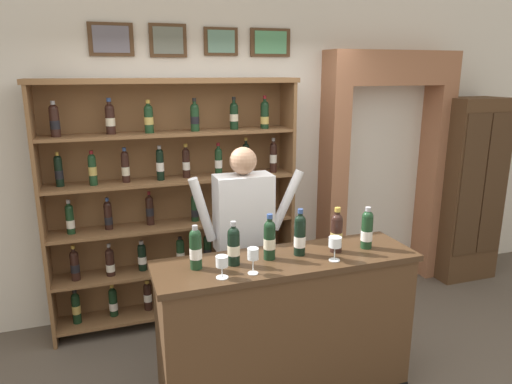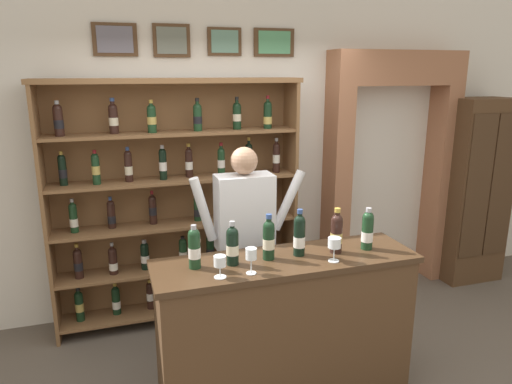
# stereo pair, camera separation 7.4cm
# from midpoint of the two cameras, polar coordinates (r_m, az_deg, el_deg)

# --- Properties ---
(back_wall) EXTENTS (12.00, 0.19, 3.22)m
(back_wall) POSITION_cam_midpoint_polar(r_m,az_deg,el_deg) (4.44, -4.30, 6.57)
(back_wall) COLOR silver
(back_wall) RESTS_ON ground
(wine_shelf) EXTENTS (2.18, 0.35, 2.17)m
(wine_shelf) POSITION_cam_midpoint_polar(r_m,az_deg,el_deg) (4.16, -9.19, -0.84)
(wine_shelf) COLOR brown
(wine_shelf) RESTS_ON ground
(archway_doorway) EXTENTS (1.40, 0.45, 2.42)m
(archway_doorway) POSITION_cam_midpoint_polar(r_m,az_deg,el_deg) (5.06, 15.99, 4.26)
(archway_doorway) COLOR #9E6647
(archway_doorway) RESTS_ON ground
(side_cabinet) EXTENTS (0.65, 0.46, 1.96)m
(side_cabinet) POSITION_cam_midpoint_polar(r_m,az_deg,el_deg) (5.53, 25.29, 0.14)
(side_cabinet) COLOR #4C331E
(side_cabinet) RESTS_ON ground
(tasting_counter) EXTENTS (1.74, 0.51, 1.05)m
(tasting_counter) POSITION_cam_midpoint_polar(r_m,az_deg,el_deg) (3.31, 4.25, -16.45)
(tasting_counter) COLOR #4C331E
(tasting_counter) RESTS_ON ground
(shopkeeper) EXTENTS (0.91, 0.22, 1.69)m
(shopkeeper) POSITION_cam_midpoint_polar(r_m,az_deg,el_deg) (3.54, -0.78, -4.78)
(shopkeeper) COLOR #2D3347
(shopkeeper) RESTS_ON ground
(tasting_bottle_grappa) EXTENTS (0.08, 0.08, 0.28)m
(tasting_bottle_grappa) POSITION_cam_midpoint_polar(r_m,az_deg,el_deg) (2.90, -6.80, -6.75)
(tasting_bottle_grappa) COLOR #19381E
(tasting_bottle_grappa) RESTS_ON tasting_counter
(tasting_bottle_vin_santo) EXTENTS (0.08, 0.08, 0.28)m
(tasting_bottle_vin_santo) POSITION_cam_midpoint_polar(r_m,az_deg,el_deg) (2.93, -2.16, -6.47)
(tasting_bottle_vin_santo) COLOR black
(tasting_bottle_vin_santo) RESTS_ON tasting_counter
(tasting_bottle_rosso) EXTENTS (0.08, 0.08, 0.30)m
(tasting_bottle_rosso) POSITION_cam_midpoint_polar(r_m,az_deg,el_deg) (3.01, 2.27, -5.71)
(tasting_bottle_rosso) COLOR black
(tasting_bottle_rosso) RESTS_ON tasting_counter
(tasting_bottle_brunello) EXTENTS (0.08, 0.08, 0.32)m
(tasting_bottle_brunello) POSITION_cam_midpoint_polar(r_m,az_deg,el_deg) (3.09, 6.00, -5.21)
(tasting_bottle_brunello) COLOR black
(tasting_bottle_brunello) RESTS_ON tasting_counter
(tasting_bottle_prosecco) EXTENTS (0.08, 0.08, 0.31)m
(tasting_bottle_prosecco) POSITION_cam_midpoint_polar(r_m,az_deg,el_deg) (3.17, 10.43, -4.85)
(tasting_bottle_prosecco) COLOR black
(tasting_bottle_prosecco) RESTS_ON tasting_counter
(tasting_bottle_riserva) EXTENTS (0.08, 0.08, 0.29)m
(tasting_bottle_riserva) POSITION_cam_midpoint_polar(r_m,az_deg,el_deg) (3.28, 14.06, -4.50)
(tasting_bottle_riserva) COLOR #19381E
(tasting_bottle_riserva) RESTS_ON tasting_counter
(wine_glass_right) EXTENTS (0.08, 0.08, 0.16)m
(wine_glass_right) POSITION_cam_midpoint_polar(r_m,az_deg,el_deg) (3.03, 10.23, -6.28)
(wine_glass_right) COLOR silver
(wine_glass_right) RESTS_ON tasting_counter
(wine_glass_spare) EXTENTS (0.07, 0.07, 0.16)m
(wine_glass_spare) POSITION_cam_midpoint_polar(r_m,az_deg,el_deg) (2.81, 0.17, -7.69)
(wine_glass_spare) COLOR silver
(wine_glass_spare) RESTS_ON tasting_counter
(wine_glass_left) EXTENTS (0.07, 0.07, 0.14)m
(wine_glass_left) POSITION_cam_midpoint_polar(r_m,az_deg,el_deg) (2.77, -3.65, -8.55)
(wine_glass_left) COLOR silver
(wine_glass_left) RESTS_ON tasting_counter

